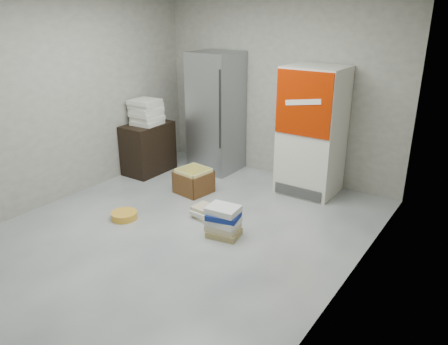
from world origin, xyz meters
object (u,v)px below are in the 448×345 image
Objects in this scene: steel_fridge at (216,113)px; cardboard_box at (194,183)px; coke_cooler at (312,131)px; wood_shelf at (148,148)px; phonebook_stack_main at (223,221)px.

steel_fridge reaches higher than cardboard_box.
steel_fridge is 1.65m from coke_cooler.
wood_shelf is 1.60× the size of cardboard_box.
coke_cooler is 4.20× the size of phonebook_stack_main.
steel_fridge reaches higher than wood_shelf.
coke_cooler is 1.84m from cardboard_box.
coke_cooler is at bearing 44.36° from cardboard_box.
phonebook_stack_main is at bearing -29.05° from cardboard_box.
cardboard_box is (0.30, -1.00, -0.80)m from steel_fridge.
steel_fridge is 2.37× the size of wood_shelf.
steel_fridge is at bearing 114.84° from cardboard_box.
cardboard_box is at bearing -73.18° from steel_fridge.
wood_shelf is 2.48m from phonebook_stack_main.
steel_fridge is 1.32m from cardboard_box.
coke_cooler is 2.25× the size of wood_shelf.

